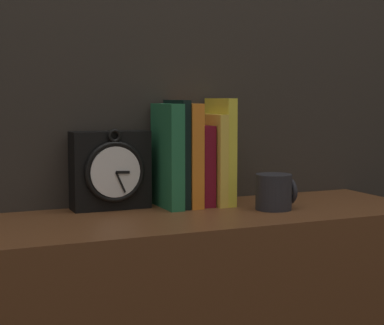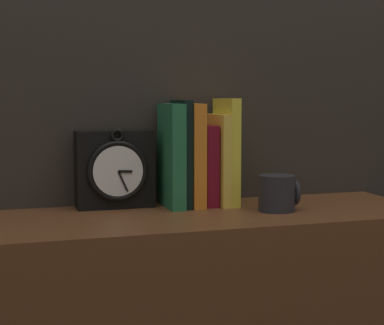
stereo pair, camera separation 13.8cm
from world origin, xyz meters
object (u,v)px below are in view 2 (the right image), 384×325
object	(u,v)px
book_slot3_maroon	(205,165)
book_slot1_black	(181,153)
book_slot0_green	(171,156)
book_slot5_yellow	(226,152)
mug	(278,193)
book_slot4_yellow	(218,160)
clock	(115,169)
book_slot2_orange	(192,155)

from	to	relation	value
book_slot3_maroon	book_slot1_black	bearing A→B (deg)	-177.08
book_slot0_green	book_slot1_black	xyz separation A→B (m)	(0.03, 0.01, 0.00)
book_slot5_yellow	mug	distance (m)	0.17
book_slot4_yellow	book_slot5_yellow	size ratio (longest dim) A/B	0.85
clock	book_slot2_orange	bearing A→B (deg)	-8.52
clock	book_slot1_black	bearing A→B (deg)	-9.30
book_slot2_orange	book_slot3_maroon	xyz separation A→B (m)	(0.03, 0.00, -0.03)
book_slot2_orange	book_slot4_yellow	world-z (taller)	book_slot2_orange
clock	book_slot4_yellow	distance (m)	0.24
book_slot2_orange	book_slot4_yellow	size ratio (longest dim) A/B	1.12
clock	book_slot3_maroon	bearing A→B (deg)	-5.87
clock	book_slot4_yellow	size ratio (longest dim) A/B	0.86
clock	book_slot5_yellow	bearing A→B (deg)	-6.18
book_slot5_yellow	mug	world-z (taller)	book_slot5_yellow
mug	book_slot2_orange	bearing A→B (deg)	141.69
book_slot3_maroon	mug	distance (m)	0.19
book_slot0_green	mug	world-z (taller)	book_slot0_green
book_slot1_black	book_slot5_yellow	bearing A→B (deg)	-1.82
book_slot0_green	book_slot4_yellow	xyz separation A→B (m)	(0.11, 0.00, -0.01)
book_slot2_orange	book_slot0_green	bearing A→B (deg)	-176.37
book_slot1_black	book_slot5_yellow	world-z (taller)	book_slot5_yellow
book_slot0_green	book_slot1_black	world-z (taller)	book_slot1_black
book_slot2_orange	book_slot3_maroon	bearing A→B (deg)	7.98
book_slot4_yellow	book_slot5_yellow	bearing A→B (deg)	2.53
book_slot0_green	book_slot2_orange	world-z (taller)	same
book_slot0_green	book_slot1_black	size ratio (longest dim) A/B	0.97
clock	book_slot1_black	size ratio (longest dim) A/B	0.75
book_slot3_maroon	book_slot5_yellow	size ratio (longest dim) A/B	0.75
book_slot1_black	mug	world-z (taller)	book_slot1_black
clock	book_slot4_yellow	bearing A→B (deg)	-6.96
book_slot2_orange	mug	distance (m)	0.22
book_slot2_orange	book_slot3_maroon	world-z (taller)	book_slot2_orange
book_slot3_maroon	mug	xyz separation A→B (m)	(0.13, -0.13, -0.05)
book_slot1_black	book_slot3_maroon	distance (m)	0.07
book_slot1_black	book_slot5_yellow	size ratio (longest dim) A/B	0.98
book_slot0_green	book_slot3_maroon	bearing A→B (deg)	5.38
book_slot1_black	book_slot2_orange	size ratio (longest dim) A/B	1.03
book_slot1_black	book_slot4_yellow	bearing A→B (deg)	-2.90
clock	book_slot4_yellow	xyz separation A→B (m)	(0.24, -0.03, 0.02)
book_slot3_maroon	mug	size ratio (longest dim) A/B	2.14
mug	book_slot3_maroon	bearing A→B (deg)	133.80
book_slot2_orange	book_slot3_maroon	size ratio (longest dim) A/B	1.27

